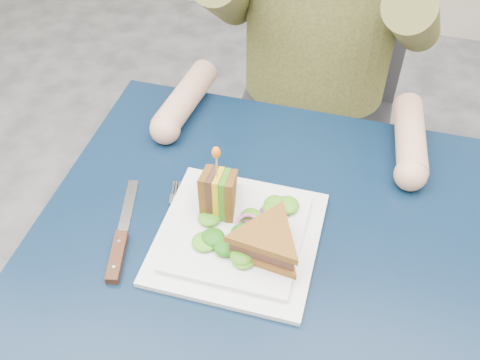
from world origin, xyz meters
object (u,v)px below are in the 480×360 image
(chair, at_px, (317,90))
(knife, at_px, (119,247))
(table, at_px, (254,277))
(sandwich_upright, at_px, (218,193))
(sandwich_flat, at_px, (268,242))
(fork, at_px, (173,222))
(plate, at_px, (238,236))

(chair, distance_m, knife, 0.81)
(table, distance_m, sandwich_upright, 0.16)
(sandwich_flat, relative_size, knife, 0.70)
(table, xyz_separation_m, fork, (-0.15, 0.02, 0.08))
(sandwich_upright, bearing_deg, sandwich_flat, -34.57)
(chair, xyz_separation_m, knife, (-0.21, -0.76, 0.20))
(chair, bearing_deg, fork, -102.20)
(chair, height_order, fork, chair)
(chair, distance_m, plate, 0.72)
(sandwich_upright, height_order, knife, sandwich_upright)
(plate, height_order, sandwich_flat, sandwich_flat)
(table, xyz_separation_m, plate, (-0.03, 0.01, 0.09))
(sandwich_upright, bearing_deg, chair, 83.12)
(chair, xyz_separation_m, fork, (-0.15, -0.68, 0.19))
(chair, height_order, sandwich_upright, chair)
(table, bearing_deg, sandwich_upright, 144.14)
(table, relative_size, plate, 2.88)
(plate, relative_size, fork, 1.47)
(sandwich_upright, bearing_deg, fork, -150.77)
(table, distance_m, sandwich_flat, 0.13)
(plate, height_order, sandwich_upright, sandwich_upright)
(table, distance_m, fork, 0.17)
(plate, bearing_deg, sandwich_flat, -24.44)
(plate, xyz_separation_m, fork, (-0.12, 0.01, -0.01))
(sandwich_flat, bearing_deg, plate, 155.56)
(plate, bearing_deg, knife, -159.07)
(chair, height_order, plate, chair)
(chair, xyz_separation_m, sandwich_flat, (0.02, -0.71, 0.23))
(table, height_order, sandwich_upright, sandwich_upright)
(sandwich_upright, height_order, fork, sandwich_upright)
(plate, relative_size, sandwich_upright, 2.09)
(table, relative_size, fork, 4.23)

